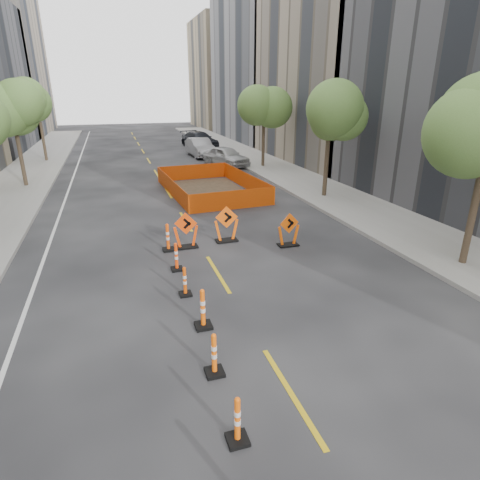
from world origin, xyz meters
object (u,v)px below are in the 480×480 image
object	(u,v)px
channelizer_2	(214,354)
channelizer_4	(185,281)
channelizer_3	(203,309)
parked_car_far	(200,140)
parked_car_near	(226,156)
parked_car_mid	(200,147)
channelizer_1	(237,420)
channelizer_5	(176,257)
chevron_sign_center	(226,224)
chevron_sign_left	(186,230)
channelizer_6	(168,237)
chevron_sign_right	(289,230)

from	to	relation	value
channelizer_2	channelizer_4	size ratio (longest dim) A/B	1.10
channelizer_2	channelizer_3	distance (m)	1.89
channelizer_3	parked_car_far	bearing A→B (deg)	77.97
parked_car_near	channelizer_3	bearing A→B (deg)	-129.58
parked_car_far	parked_car_mid	bearing A→B (deg)	-117.45
channelizer_1	channelizer_5	xyz separation A→B (m)	(0.14, 7.51, 0.02)
channelizer_2	channelizer_1	bearing A→B (deg)	-91.69
channelizer_1	channelizer_5	bearing A→B (deg)	88.96
channelizer_4	parked_car_far	distance (m)	32.93
channelizer_3	chevron_sign_center	bearing A→B (deg)	68.75
channelizer_2	channelizer_5	xyz separation A→B (m)	(0.08, 5.63, -0.01)
parked_car_near	chevron_sign_left	bearing A→B (deg)	-133.08
channelizer_1	parked_car_near	size ratio (longest dim) A/B	0.21
channelizer_2	channelizer_6	distance (m)	7.51
channelizer_5	parked_car_mid	world-z (taller)	parked_car_mid
channelizer_3	parked_car_mid	distance (m)	28.63
channelizer_4	chevron_sign_left	size ratio (longest dim) A/B	0.65
channelizer_4	chevron_sign_left	xyz separation A→B (m)	(0.75, 3.84, 0.26)
channelizer_1	parked_car_near	bearing A→B (deg)	74.73
chevron_sign_left	chevron_sign_center	distance (m)	1.71
channelizer_1	channelizer_4	distance (m)	5.64
parked_car_mid	channelizer_6	bearing A→B (deg)	-108.85
channelizer_5	chevron_sign_left	world-z (taller)	chevron_sign_left
channelizer_6	parked_car_far	distance (m)	29.27
chevron_sign_center	parked_car_mid	bearing A→B (deg)	89.95
channelizer_4	parked_car_mid	world-z (taller)	parked_car_mid
channelizer_2	chevron_sign_left	xyz separation A→B (m)	(0.78, 7.60, 0.21)
chevron_sign_left	parked_car_near	xyz separation A→B (m)	(6.36, 16.89, 0.05)
channelizer_1	parked_car_far	xyz separation A→B (m)	(7.46, 37.72, 0.33)
chevron_sign_center	chevron_sign_right	distance (m)	2.52
channelizer_4	chevron_sign_right	bearing A→B (deg)	31.43
parked_car_near	parked_car_far	world-z (taller)	parked_car_far
chevron_sign_right	parked_car_far	xyz separation A→B (m)	(2.72, 29.25, 0.13)
parked_car_far	channelizer_2	bearing A→B (deg)	-117.40
channelizer_3	channelizer_5	bearing A→B (deg)	91.36
channelizer_3	channelizer_6	bearing A→B (deg)	91.17
channelizer_3	channelizer_4	world-z (taller)	channelizer_3
chevron_sign_left	chevron_sign_center	bearing A→B (deg)	22.95
channelizer_5	chevron_sign_center	size ratio (longest dim) A/B	0.67
chevron_sign_left	parked_car_far	size ratio (longest dim) A/B	0.26
channelizer_1	parked_car_near	world-z (taller)	parked_car_near
chevron_sign_left	parked_car_far	world-z (taller)	parked_car_far
channelizer_5	chevron_sign_left	distance (m)	2.10
channelizer_3	channelizer_5	world-z (taller)	channelizer_3
channelizer_4	channelizer_3	bearing A→B (deg)	-85.89
channelizer_1	parked_car_far	world-z (taller)	parked_car_far
channelizer_4	channelizer_6	world-z (taller)	channelizer_6
channelizer_1	chevron_sign_right	size ratio (longest dim) A/B	0.71
chevron_sign_center	parked_car_far	xyz separation A→B (m)	(4.93, 28.04, 0.06)
channelizer_6	chevron_sign_center	bearing A→B (deg)	6.96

